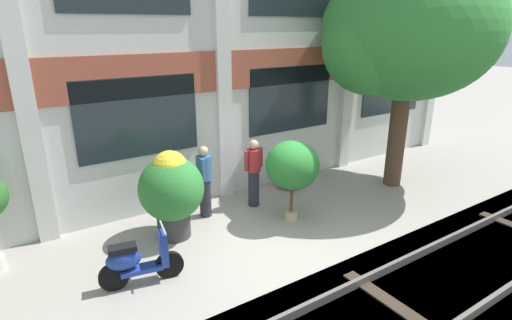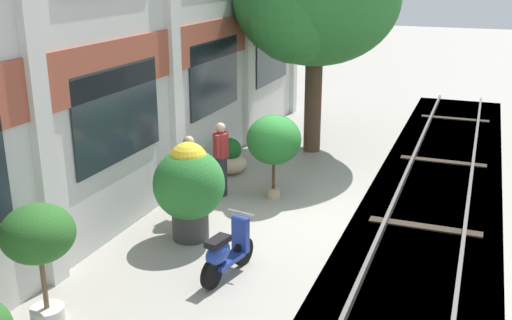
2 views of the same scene
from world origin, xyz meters
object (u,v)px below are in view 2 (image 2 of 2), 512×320
object	(u,v)px
broadleaf_tree	(316,2)
scooter_second_parked	(226,253)
potted_plant_tall_urn	(38,239)
resident_by_doorway	(190,173)
potted_plant_low_pan	(274,140)
potted_plant_ribbed_drum	(189,185)
resident_watching_tracks	(221,157)
potted_plant_wide_bowl	(230,159)

from	to	relation	value
broadleaf_tree	scooter_second_parked	xyz separation A→B (m)	(-7.16, -0.63, -3.43)
scooter_second_parked	potted_plant_tall_urn	bearing A→B (deg)	149.35
resident_by_doorway	broadleaf_tree	bearing A→B (deg)	19.18
potted_plant_low_pan	resident_by_doorway	world-z (taller)	potted_plant_low_pan
potted_plant_tall_urn	potted_plant_ribbed_drum	distance (m)	3.24
potted_plant_low_pan	potted_plant_ribbed_drum	size ratio (longest dim) A/B	1.00
potted_plant_low_pan	scooter_second_parked	bearing A→B (deg)	-172.84
potted_plant_ribbed_drum	resident_watching_tracks	world-z (taller)	potted_plant_ribbed_drum
potted_plant_wide_bowl	potted_plant_ribbed_drum	bearing A→B (deg)	-168.02
resident_by_doorway	resident_watching_tracks	xyz separation A→B (m)	(1.21, -0.12, -0.01)
potted_plant_tall_urn	scooter_second_parked	size ratio (longest dim) A/B	1.29
potted_plant_low_pan	potted_plant_wide_bowl	bearing A→B (deg)	52.84
potted_plant_wide_bowl	resident_watching_tracks	world-z (taller)	resident_watching_tracks
potted_plant_low_pan	scooter_second_parked	size ratio (longest dim) A/B	1.32
broadleaf_tree	resident_watching_tracks	size ratio (longest dim) A/B	3.49
broadleaf_tree	resident_watching_tracks	distance (m)	4.99
potted_plant_low_pan	resident_watching_tracks	size ratio (longest dim) A/B	1.12
potted_plant_tall_urn	resident_by_doorway	size ratio (longest dim) A/B	1.08
potted_plant_ribbed_drum	resident_by_doorway	size ratio (longest dim) A/B	1.11
potted_plant_wide_bowl	resident_by_doorway	xyz separation A→B (m)	(-2.62, -0.28, 0.52)
potted_plant_low_pan	scooter_second_parked	xyz separation A→B (m)	(-3.55, -0.45, -0.84)
potted_plant_tall_urn	scooter_second_parked	distance (m)	2.87
potted_plant_ribbed_drum	resident_watching_tracks	bearing A→B (deg)	9.28
potted_plant_low_pan	resident_watching_tracks	bearing A→B (deg)	103.61
broadleaf_tree	potted_plant_wide_bowl	size ratio (longest dim) A/B	6.59
potted_plant_wide_bowl	potted_plant_tall_urn	distance (m)	6.81
potted_plant_ribbed_drum	resident_by_doorway	distance (m)	1.08
scooter_second_parked	resident_watching_tracks	world-z (taller)	resident_watching_tracks
broadleaf_tree	resident_watching_tracks	world-z (taller)	broadleaf_tree
potted_plant_wide_bowl	potted_plant_low_pan	bearing A→B (deg)	-127.16
potted_plant_low_pan	potted_plant_tall_urn	size ratio (longest dim) A/B	1.03
broadleaf_tree	potted_plant_tall_urn	distance (m)	9.65
potted_plant_tall_urn	resident_by_doorway	bearing A→B (deg)	-1.90
potted_plant_tall_urn	resident_by_doorway	distance (m)	4.15
potted_plant_low_pan	scooter_second_parked	distance (m)	3.67
potted_plant_wide_bowl	potted_plant_tall_urn	world-z (taller)	potted_plant_tall_urn
broadleaf_tree	potted_plant_ribbed_drum	size ratio (longest dim) A/B	3.11
potted_plant_low_pan	resident_by_doorway	size ratio (longest dim) A/B	1.11
resident_watching_tracks	resident_by_doorway	bearing A→B (deg)	-103.04
potted_plant_tall_urn	resident_watching_tracks	size ratio (longest dim) A/B	1.09
scooter_second_parked	resident_watching_tracks	bearing A→B (deg)	35.91
scooter_second_parked	resident_by_doorway	distance (m)	2.69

